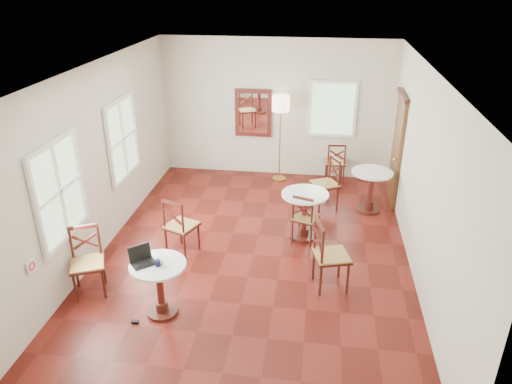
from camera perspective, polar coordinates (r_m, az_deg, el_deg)
ground at (r=7.96m, az=-0.30°, el=-7.45°), size 7.00×7.00×0.00m
room_shell at (r=7.38m, az=-0.50°, el=6.20°), size 5.02×7.02×3.01m
cafe_table_near at (r=6.61m, az=-11.38°, el=-10.55°), size 0.74×0.74×0.79m
cafe_table_mid at (r=8.23m, az=5.76°, el=-2.20°), size 0.80×0.80×0.85m
cafe_table_back at (r=9.37m, az=13.47°, el=0.62°), size 0.77×0.77×0.82m
chair_near_a at (r=7.86m, az=-8.97°, el=-3.98°), size 0.60×0.60×1.01m
chair_near_b at (r=7.27m, az=-19.40°, el=-7.85°), size 0.61×0.61×1.01m
chair_mid_a at (r=8.17m, az=5.84°, el=-3.06°), size 0.52×0.52×0.89m
chair_mid_b at (r=7.04m, az=8.72°, el=-7.44°), size 0.61×0.61×1.07m
chair_back_a at (r=10.55m, az=9.40°, el=3.52°), size 0.46×0.46×0.92m
chair_back_b at (r=9.34m, az=8.31°, el=1.01°), size 0.63×0.63×1.02m
floor_lamp at (r=10.18m, az=2.95°, el=9.80°), size 0.37×0.37×1.89m
laptop at (r=6.49m, az=-13.40°, el=-7.72°), size 0.39×0.38×0.21m
mouse at (r=6.43m, az=-11.65°, el=-8.26°), size 0.09×0.06×0.03m
navy_mug at (r=6.38m, az=-11.56°, el=-8.26°), size 0.11×0.07×0.08m
water_glass at (r=6.55m, az=-11.46°, el=-7.22°), size 0.06×0.06×0.10m
power_adapter at (r=6.79m, az=-14.18°, el=-14.72°), size 0.09×0.05×0.04m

